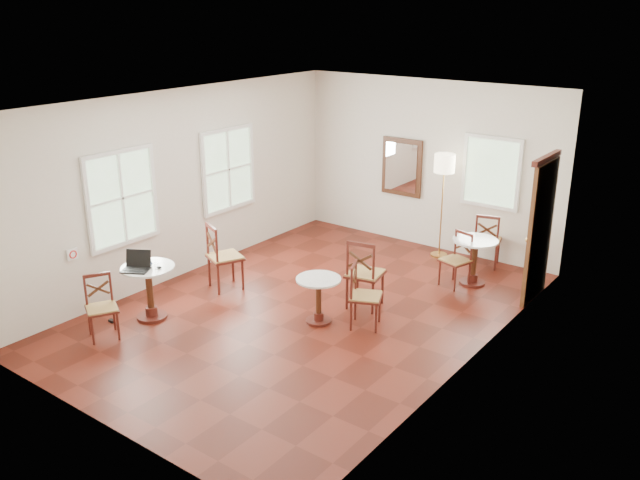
# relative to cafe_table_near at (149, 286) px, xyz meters

# --- Properties ---
(ground) EXTENTS (7.00, 7.00, 0.00)m
(ground) POSITION_rel_cafe_table_near_xyz_m (1.62, 1.52, -0.48)
(ground) COLOR #55180E
(ground) RESTS_ON ground
(room_shell) EXTENTS (5.02, 7.02, 3.01)m
(room_shell) POSITION_rel_cafe_table_near_xyz_m (1.56, 1.79, 1.41)
(room_shell) COLOR silver
(room_shell) RESTS_ON ground
(cafe_table_near) EXTENTS (0.74, 0.74, 0.78)m
(cafe_table_near) POSITION_rel_cafe_table_near_xyz_m (0.00, 0.00, 0.00)
(cafe_table_near) COLOR #4E1B13
(cafe_table_near) RESTS_ON ground
(cafe_table_mid) EXTENTS (0.63, 0.63, 0.66)m
(cafe_table_mid) POSITION_rel_cafe_table_near_xyz_m (1.97, 1.31, -0.07)
(cafe_table_mid) COLOR #4E1B13
(cafe_table_mid) RESTS_ON ground
(cafe_table_back) EXTENTS (0.70, 0.70, 0.74)m
(cafe_table_back) POSITION_rel_cafe_table_near_xyz_m (3.12, 3.86, -0.02)
(cafe_table_back) COLOR #4E1B13
(cafe_table_back) RESTS_ON ground
(chair_near_a) EXTENTS (0.64, 0.64, 1.06)m
(chair_near_a) POSITION_rel_cafe_table_near_xyz_m (0.08, 1.38, 0.04)
(chair_near_a) COLOR #4E1B13
(chair_near_a) RESTS_ON ground
(chair_near_b) EXTENTS (0.54, 0.54, 0.86)m
(chair_near_b) POSITION_rel_cafe_table_near_xyz_m (-0.07, -0.75, -0.06)
(chair_near_b) COLOR #4E1B13
(chair_near_b) RESTS_ON ground
(chair_mid_a) EXTENTS (0.57, 0.57, 1.06)m
(chair_mid_a) POSITION_rel_cafe_table_near_xyz_m (2.21, 2.10, 0.04)
(chair_mid_a) COLOR #4E1B13
(chair_mid_a) RESTS_ON ground
(chair_mid_b) EXTENTS (0.56, 0.56, 0.91)m
(chair_mid_b) POSITION_rel_cafe_table_near_xyz_m (2.54, 1.58, -0.03)
(chair_mid_b) COLOR #4E1B13
(chair_mid_b) RESTS_ON ground
(chair_back_a) EXTENTS (0.53, 0.53, 0.94)m
(chair_back_a) POSITION_rel_cafe_table_near_xyz_m (2.98, 4.70, -0.02)
(chair_back_a) COLOR #4E1B13
(chair_back_a) RESTS_ON ground
(chair_back_b) EXTENTS (0.50, 0.50, 0.87)m
(chair_back_b) POSITION_rel_cafe_table_near_xyz_m (2.93, 3.64, -0.05)
(chair_back_b) COLOR #4E1B13
(chair_back_b) RESTS_ON ground
(floor_lamp) EXTENTS (0.35, 0.35, 1.82)m
(floor_lamp) POSITION_rel_cafe_table_near_xyz_m (2.12, 4.67, 1.06)
(floor_lamp) COLOR #BF8C3F
(floor_lamp) RESTS_ON ground
(laptop) EXTENTS (0.45, 0.43, 0.25)m
(laptop) POSITION_rel_cafe_table_near_xyz_m (-0.04, -0.15, 0.36)
(laptop) COLOR black
(laptop) RESTS_ON cafe_table_near
(mouse) EXTENTS (0.10, 0.07, 0.03)m
(mouse) POSITION_rel_cafe_table_near_xyz_m (0.18, 0.05, 0.31)
(mouse) COLOR black
(mouse) RESTS_ON cafe_table_near
(navy_mug) EXTENTS (0.12, 0.08, 0.10)m
(navy_mug) POSITION_rel_cafe_table_near_xyz_m (-0.01, 0.03, 0.35)
(navy_mug) COLOR #111938
(navy_mug) RESTS_ON cafe_table_near
(water_glass) EXTENTS (0.06, 0.06, 0.09)m
(water_glass) POSITION_rel_cafe_table_near_xyz_m (0.17, 0.02, 0.34)
(water_glass) COLOR white
(water_glass) RESTS_ON cafe_table_near
(power_adapter) EXTENTS (0.09, 0.06, 0.04)m
(power_adapter) POSITION_rel_cafe_table_near_xyz_m (-0.35, -0.43, -0.47)
(power_adapter) COLOR black
(power_adapter) RESTS_ON ground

